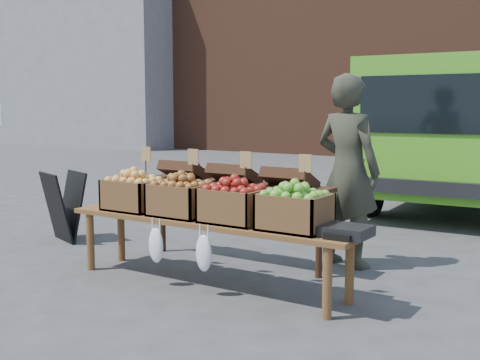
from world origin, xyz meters
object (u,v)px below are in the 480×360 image
Objects in this scene: delivery_van at (464,136)px; crate_green_apples at (295,212)px; vendor at (348,171)px; back_table at (234,210)px; display_bench at (208,252)px; chalkboard_sign at (64,206)px; weighing_scale at (346,231)px; crate_russet_pears at (182,200)px; crate_golden_apples at (134,195)px; crate_red_apples at (235,206)px.

delivery_van is 9.53× the size of crate_green_apples.
vendor is 1.14m from back_table.
delivery_van is 5.55m from display_bench.
weighing_scale is at bearing 12.03° from chalkboard_sign.
crate_green_apples is (0.10, -1.25, -0.20)m from vendor.
crate_green_apples is (1.10, 0.00, 0.00)m from crate_russet_pears.
crate_russet_pears is 1.47× the size of weighing_scale.
delivery_van is 9.53× the size of crate_golden_apples.
back_table reaches higher than crate_russet_pears.
display_bench is 0.51m from crate_red_apples.
crate_red_apples reaches higher than chalkboard_sign.
delivery_van is 5.47m from weighing_scale.
vendor is at bearing 38.83° from crate_golden_apples.
weighing_scale is (0.44, -5.43, -0.46)m from delivery_van.
weighing_scale is at bearing -26.25° from back_table.
delivery_van is at bearing 73.22° from crate_golden_apples.
chalkboard_sign is (-3.18, -4.94, -0.67)m from delivery_van.
crate_golden_apples is (-1.64, -5.43, -0.36)m from delivery_van.
back_table reaches higher than crate_golden_apples.
display_bench is at bearing 180.00° from weighing_scale.
vendor is 3.62× the size of crate_red_apples.
back_table is at bearing 25.80° from chalkboard_sign.
display_bench is 5.40× the size of crate_golden_apples.
crate_red_apples is (-0.54, -5.43, -0.36)m from delivery_van.
weighing_scale is (1.52, 0.00, -0.10)m from crate_russet_pears.
vendor is 1.57m from display_bench.
crate_golden_apples and crate_green_apples have the same top height.
delivery_van is 5.55m from crate_russet_pears.
crate_russet_pears reaches higher than weighing_scale.
crate_russet_pears is (-1.00, -1.25, -0.20)m from vendor.
back_table is at bearing 145.18° from crate_green_apples.
crate_green_apples reaches higher than weighing_scale.
display_bench is (2.37, -0.49, -0.11)m from chalkboard_sign.
vendor is at bearing 29.41° from back_table.
chalkboard_sign is 0.29× the size of display_bench.
vendor is at bearing 51.31° from crate_russet_pears.
delivery_van reaches higher than vendor.
crate_green_apples is at bearing 0.00° from crate_red_apples.
crate_golden_apples is at bearing 49.99° from vendor.
crate_red_apples is at bearing 9.22° from chalkboard_sign.
crate_red_apples reaches higher than display_bench.
back_table is at bearing 106.28° from display_bench.
delivery_van is 2.27× the size of back_table.
display_bench is 0.93m from crate_green_apples.
delivery_van is at bearing 90.13° from crate_green_apples.
delivery_van reaches higher than crate_red_apples.
delivery_van is at bearing -80.07° from vendor.
vendor reaches higher than crate_russet_pears.
vendor is 0.86× the size of back_table.
weighing_scale is at bearing 0.00° from crate_red_apples.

